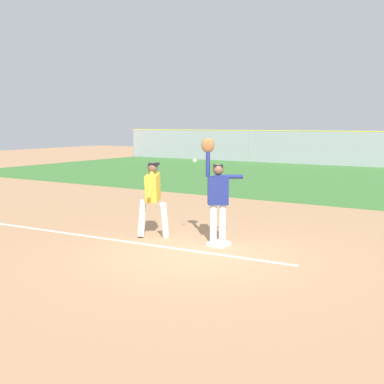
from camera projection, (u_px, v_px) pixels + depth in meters
The scene contains 9 objects.
ground_plane at pixel (197, 255), 9.98m from camera, with size 72.78×72.78×0.00m, color tan.
outfield_grass at pixel (375, 182), 22.48m from camera, with size 40.02×15.48×0.01m, color #3D7533.
chalk_foul_line at pixel (55, 231), 12.13m from camera, with size 12.00×0.10×0.01m, color white.
first_base at pixel (219, 244), 10.74m from camera, with size 0.38×0.38×0.08m, color white.
fielder at pixel (217, 192), 10.81m from camera, with size 0.81×0.59×2.28m.
runner at pixel (153, 194), 11.35m from camera, with size 0.89×0.81×1.72m.
baseball at pixel (195, 161), 10.72m from camera, with size 0.07×0.07×0.07m, color white.
parked_car_silver at pixel (272, 149), 37.34m from camera, with size 4.51×2.33×1.25m.
parked_car_green at pixel (349, 152), 34.43m from camera, with size 4.47×2.25×1.25m.
Camera 1 is at (5.14, -8.25, 2.58)m, focal length 47.30 mm.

